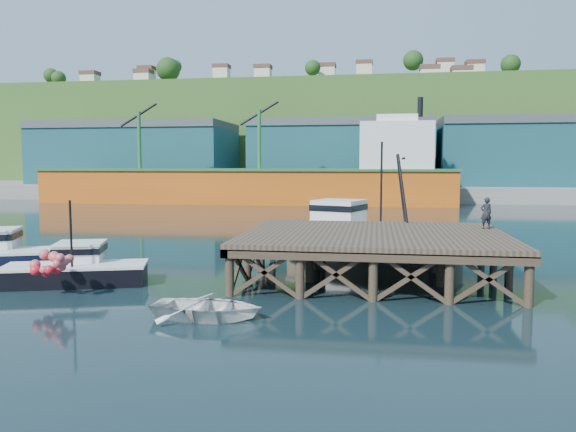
% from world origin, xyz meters
% --- Properties ---
extents(ground, '(300.00, 300.00, 0.00)m').
position_xyz_m(ground, '(0.00, 0.00, 0.00)').
color(ground, black).
rests_on(ground, ground).
extents(wharf, '(12.00, 10.00, 2.62)m').
position_xyz_m(wharf, '(5.50, -0.19, 1.94)').
color(wharf, brown).
rests_on(wharf, ground).
extents(far_quay, '(160.00, 40.00, 2.00)m').
position_xyz_m(far_quay, '(0.00, 70.00, 1.00)').
color(far_quay, gray).
rests_on(far_quay, ground).
extents(warehouse_left, '(32.00, 16.00, 9.00)m').
position_xyz_m(warehouse_left, '(-35.00, 65.00, 6.50)').
color(warehouse_left, '#1A4858').
rests_on(warehouse_left, far_quay).
extents(warehouse_mid, '(28.00, 16.00, 9.00)m').
position_xyz_m(warehouse_mid, '(0.00, 65.00, 6.50)').
color(warehouse_mid, '#1A4858').
rests_on(warehouse_mid, far_quay).
extents(warehouse_right, '(30.00, 16.00, 9.00)m').
position_xyz_m(warehouse_right, '(30.00, 65.00, 6.50)').
color(warehouse_right, '#1A4858').
rests_on(warehouse_right, far_quay).
extents(cargo_ship, '(55.50, 10.00, 13.75)m').
position_xyz_m(cargo_ship, '(-8.46, 48.00, 3.31)').
color(cargo_ship, '#D35B13').
rests_on(cargo_ship, ground).
extents(hillside, '(220.00, 50.00, 22.00)m').
position_xyz_m(hillside, '(0.00, 100.00, 11.00)').
color(hillside, '#2D511E').
rests_on(hillside, ground).
extents(boat_black, '(6.47, 5.37, 3.76)m').
position_xyz_m(boat_black, '(-7.54, -3.42, 0.69)').
color(boat_black, black).
rests_on(boat_black, ground).
extents(trawler, '(10.40, 6.75, 6.56)m').
position_xyz_m(trawler, '(5.20, 6.50, 1.35)').
color(trawler, tan).
rests_on(trawler, ground).
extents(dinghy, '(3.96, 2.91, 0.80)m').
position_xyz_m(dinghy, '(-0.11, -8.06, 0.40)').
color(dinghy, white).
rests_on(dinghy, ground).
extents(dockworker, '(0.64, 0.50, 1.55)m').
position_xyz_m(dockworker, '(10.90, 2.23, 2.90)').
color(dockworker, black).
rests_on(dockworker, wharf).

